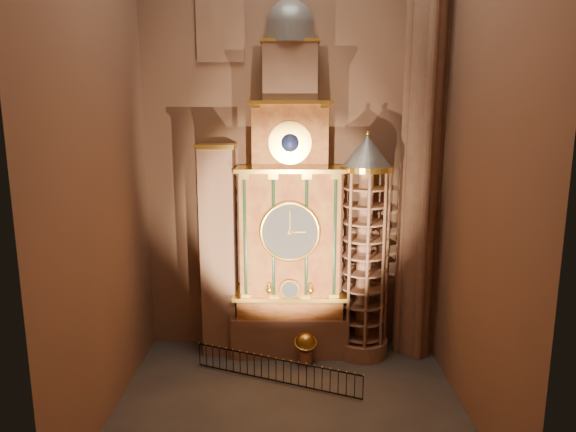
{
  "coord_description": "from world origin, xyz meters",
  "views": [
    {
      "loc": [
        0.08,
        -18.7,
        11.57
      ],
      "look_at": [
        -0.08,
        3.0,
        7.23
      ],
      "focal_mm": 32.0,
      "sensor_mm": 36.0,
      "label": 1
    }
  ],
  "objects_px": {
    "portrait_tower": "(219,250)",
    "celestial_globe": "(305,346)",
    "iron_railing": "(276,370)",
    "astronomical_clock": "(290,219)",
    "stair_turret": "(364,250)"
  },
  "relations": [
    {
      "from": "stair_turret",
      "to": "celestial_globe",
      "type": "relative_size",
      "value": 7.03
    },
    {
      "from": "portrait_tower",
      "to": "celestial_globe",
      "type": "relative_size",
      "value": 6.64
    },
    {
      "from": "portrait_tower",
      "to": "stair_turret",
      "type": "relative_size",
      "value": 0.94
    },
    {
      "from": "portrait_tower",
      "to": "iron_railing",
      "type": "xyz_separation_m",
      "value": [
        2.81,
        -3.12,
        -4.55
      ]
    },
    {
      "from": "astronomical_clock",
      "to": "portrait_tower",
      "type": "xyz_separation_m",
      "value": [
        -3.4,
        0.02,
        -1.53
      ]
    },
    {
      "from": "portrait_tower",
      "to": "astronomical_clock",
      "type": "bearing_deg",
      "value": -0.29
    },
    {
      "from": "iron_railing",
      "to": "celestial_globe",
      "type": "bearing_deg",
      "value": 52.66
    },
    {
      "from": "astronomical_clock",
      "to": "stair_turret",
      "type": "relative_size",
      "value": 1.55
    },
    {
      "from": "portrait_tower",
      "to": "iron_railing",
      "type": "bearing_deg",
      "value": -48.01
    },
    {
      "from": "portrait_tower",
      "to": "celestial_globe",
      "type": "bearing_deg",
      "value": -18.47
    },
    {
      "from": "astronomical_clock",
      "to": "portrait_tower",
      "type": "height_order",
      "value": "astronomical_clock"
    },
    {
      "from": "portrait_tower",
      "to": "iron_railing",
      "type": "relative_size",
      "value": 1.42
    },
    {
      "from": "astronomical_clock",
      "to": "stair_turret",
      "type": "height_order",
      "value": "astronomical_clock"
    },
    {
      "from": "celestial_globe",
      "to": "portrait_tower",
      "type": "bearing_deg",
      "value": 161.53
    },
    {
      "from": "stair_turret",
      "to": "iron_railing",
      "type": "relative_size",
      "value": 1.5
    }
  ]
}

